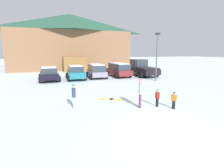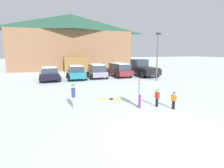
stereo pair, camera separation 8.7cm
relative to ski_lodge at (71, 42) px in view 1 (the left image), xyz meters
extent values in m
plane|color=white|center=(0.55, -28.26, -4.95)|extent=(160.00, 160.00, 0.00)
cube|color=brown|center=(0.00, 0.05, -1.62)|extent=(20.34, 8.14, 6.66)
pyramid|color=#27523E|center=(0.00, 0.05, 3.26)|extent=(20.94, 8.75, 3.10)
cube|color=olive|center=(-0.04, -4.84, -3.75)|extent=(3.62, 1.83, 2.40)
cube|color=black|center=(-4.02, -12.93, -4.35)|extent=(2.02, 4.18, 0.57)
cube|color=#2D3842|center=(-4.01, -13.13, -3.77)|extent=(1.71, 2.20, 0.59)
cube|color=white|center=(-4.01, -13.13, -3.45)|extent=(1.60, 2.09, 0.06)
cylinder|color=black|center=(-5.06, -11.70, -4.63)|extent=(0.25, 0.65, 0.64)
cylinder|color=black|center=(-3.08, -11.61, -4.63)|extent=(0.25, 0.65, 0.64)
cylinder|color=black|center=(-4.95, -14.24, -4.63)|extent=(0.25, 0.65, 0.64)
cylinder|color=black|center=(-2.97, -14.15, -4.63)|extent=(0.25, 0.65, 0.64)
cube|color=#1D6C7D|center=(-1.08, -12.91, -4.30)|extent=(1.82, 4.26, 0.67)
cube|color=#2D3842|center=(-1.09, -13.12, -3.68)|extent=(1.57, 2.23, 0.58)
cube|color=white|center=(-1.09, -13.12, -3.36)|extent=(1.47, 2.11, 0.06)
cylinder|color=black|center=(-2.00, -11.58, -4.63)|extent=(0.23, 0.64, 0.64)
cylinder|color=black|center=(-0.12, -11.62, -4.63)|extent=(0.23, 0.64, 0.64)
cylinder|color=black|center=(-2.05, -14.20, -4.63)|extent=(0.23, 0.64, 0.64)
cylinder|color=black|center=(-0.17, -14.24, -4.63)|extent=(0.23, 0.64, 0.64)
cube|color=gray|center=(1.47, -12.69, -4.35)|extent=(1.89, 4.09, 0.57)
cube|color=#2D3842|center=(1.47, -12.78, -3.70)|extent=(1.65, 3.12, 0.72)
cube|color=white|center=(1.47, -12.78, -3.31)|extent=(1.54, 2.96, 0.06)
cylinder|color=black|center=(0.55, -11.41, -4.63)|extent=(0.24, 0.65, 0.64)
cylinder|color=black|center=(2.46, -11.47, -4.63)|extent=(0.24, 0.65, 0.64)
cylinder|color=black|center=(0.48, -13.92, -4.63)|extent=(0.24, 0.65, 0.64)
cylinder|color=black|center=(2.39, -13.97, -4.63)|extent=(0.24, 0.65, 0.64)
cube|color=maroon|center=(4.44, -12.61, -4.32)|extent=(2.08, 4.52, 0.63)
cube|color=#2D3842|center=(4.45, -12.70, -3.64)|extent=(1.80, 3.45, 0.73)
cube|color=white|center=(4.45, -12.70, -3.25)|extent=(1.68, 3.27, 0.06)
cylinder|color=black|center=(3.38, -11.30, -4.63)|extent=(0.25, 0.65, 0.64)
cylinder|color=black|center=(5.36, -11.19, -4.63)|extent=(0.25, 0.65, 0.64)
cylinder|color=black|center=(3.53, -14.04, -4.63)|extent=(0.25, 0.65, 0.64)
cylinder|color=black|center=(5.51, -13.93, -4.63)|extent=(0.25, 0.65, 0.64)
cube|color=black|center=(7.62, -13.14, -4.20)|extent=(2.08, 5.40, 0.70)
cube|color=#2D3842|center=(7.62, -12.06, -3.33)|extent=(1.91, 1.73, 1.05)
cube|color=black|center=(7.63, -14.08, -3.79)|extent=(2.08, 2.97, 0.12)
cylinder|color=black|center=(6.49, -11.52, -4.55)|extent=(0.26, 0.80, 0.80)
cylinder|color=black|center=(8.74, -11.51, -4.55)|extent=(0.26, 0.80, 0.80)
cylinder|color=black|center=(6.50, -14.76, -4.55)|extent=(0.26, 0.80, 0.80)
cylinder|color=black|center=(8.75, -14.75, -4.55)|extent=(0.26, 0.80, 0.80)
cylinder|color=black|center=(2.05, -24.99, -4.70)|extent=(0.09, 0.09, 0.51)
cylinder|color=black|center=(2.04, -24.87, -4.70)|extent=(0.09, 0.09, 0.51)
cube|color=red|center=(2.04, -24.93, -4.26)|extent=(0.17, 0.26, 0.36)
cylinder|color=red|center=(2.06, -25.09, -4.25)|extent=(0.07, 0.07, 0.35)
cylinder|color=red|center=(2.03, -24.77, -4.25)|extent=(0.07, 0.07, 0.35)
sphere|color=tan|center=(2.04, -24.93, -4.01)|extent=(0.13, 0.13, 0.13)
cylinder|color=#338F45|center=(2.04, -24.93, -3.94)|extent=(0.13, 0.13, 0.06)
cylinder|color=black|center=(2.70, -25.66, -4.71)|extent=(0.09, 0.09, 0.49)
cylinder|color=black|center=(2.66, -25.56, -4.71)|extent=(0.09, 0.09, 0.49)
cube|color=orange|center=(2.68, -25.61, -4.30)|extent=(0.21, 0.27, 0.34)
cylinder|color=orange|center=(2.73, -25.76, -4.29)|extent=(0.07, 0.07, 0.33)
cylinder|color=orange|center=(2.63, -25.47, -4.29)|extent=(0.07, 0.07, 0.33)
sphere|color=tan|center=(2.68, -25.61, -4.06)|extent=(0.12, 0.12, 0.12)
cylinder|color=#252128|center=(2.68, -25.61, -3.99)|extent=(0.12, 0.12, 0.06)
cylinder|color=#9CBBCD|center=(-2.67, -23.69, -4.61)|extent=(0.13, 0.13, 0.69)
cylinder|color=#9CBBCD|center=(-2.65, -23.54, -4.61)|extent=(0.13, 0.13, 0.69)
cube|color=navy|center=(-2.66, -23.61, -4.02)|extent=(0.25, 0.37, 0.49)
cylinder|color=navy|center=(-2.70, -23.83, -4.01)|extent=(0.09, 0.09, 0.46)
cylinder|color=navy|center=(-2.62, -23.40, -4.01)|extent=(0.09, 0.09, 0.46)
sphere|color=tan|center=(-2.66, -23.61, -3.69)|extent=(0.18, 0.18, 0.18)
cylinder|color=#2F924E|center=(-2.66, -23.61, -3.59)|extent=(0.17, 0.17, 0.08)
cylinder|color=#6E3164|center=(1.04, -24.64, -4.54)|extent=(0.15, 0.15, 0.82)
cylinder|color=#6E3164|center=(0.96, -24.80, -4.54)|extent=(0.15, 0.15, 0.82)
cube|color=#9EC6E0|center=(1.00, -24.72, -3.84)|extent=(0.39, 0.47, 0.58)
cylinder|color=#9EC6E0|center=(1.12, -24.50, -3.83)|extent=(0.11, 0.11, 0.55)
cylinder|color=#9EC6E0|center=(0.89, -24.95, -3.83)|extent=(0.11, 0.11, 0.55)
sphere|color=tan|center=(1.00, -24.72, -3.45)|extent=(0.21, 0.21, 0.21)
cylinder|color=pink|center=(1.00, -24.72, -3.34)|extent=(0.20, 0.20, 0.10)
cube|color=gold|center=(-0.12, -22.67, -4.94)|extent=(1.52, 0.88, 0.02)
cube|color=black|center=(-0.08, -22.70, -4.90)|extent=(0.21, 0.17, 0.06)
cube|color=gold|center=(-0.03, -22.50, -4.94)|extent=(1.52, 0.88, 0.02)
cube|color=black|center=(0.02, -22.52, -4.90)|extent=(0.21, 0.17, 0.06)
cylinder|color=#515459|center=(7.14, -17.03, -2.50)|extent=(0.14, 0.14, 4.91)
cube|color=#232326|center=(7.14, -17.03, 0.10)|extent=(0.44, 0.24, 0.20)
camera|label=1|loc=(-3.82, -33.45, -1.69)|focal=28.00mm
camera|label=2|loc=(-3.74, -33.48, -1.69)|focal=28.00mm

